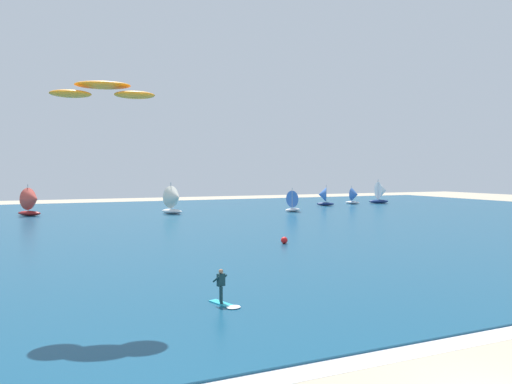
{
  "coord_description": "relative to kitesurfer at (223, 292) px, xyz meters",
  "views": [
    {
      "loc": [
        -11.12,
        -8.88,
        6.37
      ],
      "look_at": [
        -1.15,
        14.08,
        5.33
      ],
      "focal_mm": 32.82,
      "sensor_mm": 36.0,
      "label": 1
    }
  ],
  "objects": [
    {
      "name": "sailboat_far_right",
      "position": [
        54.05,
        56.35,
        1.65
      ],
      "size": [
        4.35,
        3.79,
        4.91
      ],
      "color": "navy",
      "rests_on": "ocean"
    },
    {
      "name": "sailboat_far_left",
      "position": [
        28.18,
        45.43,
        1.14
      ],
      "size": [
        3.39,
        3.0,
        3.81
      ],
      "color": "white",
      "rests_on": "ocean"
    },
    {
      "name": "kite",
      "position": [
        -5.14,
        2.31,
        9.5
      ],
      "size": [
        5.04,
        2.86,
        0.73
      ],
      "color": "orange"
    },
    {
      "name": "sailboat_anchored_offshore",
      "position": [
        47.62,
        56.66,
        1.04
      ],
      "size": [
        2.94,
        3.22,
        3.58
      ],
      "color": "white",
      "rests_on": "ocean"
    },
    {
      "name": "ocean",
      "position": [
        3.79,
        37.57,
        -0.65
      ],
      "size": [
        160.0,
        90.0,
        0.1
      ],
      "primitive_type": "cube",
      "color": "navy",
      "rests_on": "ground"
    },
    {
      "name": "shoreline_foam",
      "position": [
        3.76,
        -7.71,
        -0.7
      ],
      "size": [
        71.17,
        1.59,
        0.01
      ],
      "primitive_type": "cube",
      "color": "white",
      "rests_on": "ground"
    },
    {
      "name": "marker_buoy",
      "position": [
        11.28,
        15.83,
        -0.3
      ],
      "size": [
        0.61,
        0.61,
        0.61
      ],
      "primitive_type": "sphere",
      "color": "red",
      "rests_on": "ocean"
    },
    {
      "name": "sailboat_mid_right",
      "position": [
        -10.21,
        54.06,
        1.48
      ],
      "size": [
        4.08,
        3.93,
        4.56
      ],
      "color": "maroon",
      "rests_on": "ocean"
    },
    {
      "name": "sailboat_near_shore",
      "position": [
        39.66,
        55.52,
        1.19
      ],
      "size": [
        3.52,
        3.2,
        3.91
      ],
      "color": "navy",
      "rests_on": "ocean"
    },
    {
      "name": "kitesurfer",
      "position": [
        0.0,
        0.0,
        0.0
      ],
      "size": [
        1.15,
        2.03,
        1.67
      ],
      "color": "#26B2CC",
      "rests_on": "ocean"
    },
    {
      "name": "sailboat_leading",
      "position": [
        9.44,
        48.86,
        1.58
      ],
      "size": [
        3.91,
        4.29,
        4.76
      ],
      "color": "white",
      "rests_on": "ocean"
    }
  ]
}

